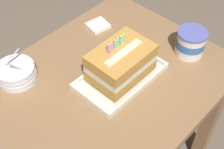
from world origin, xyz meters
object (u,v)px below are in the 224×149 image
object	(u,v)px
bowl_stack	(16,73)
napkin_pile	(98,25)
ice_cream_tub	(191,42)
birthday_cake	(121,63)
foil_tray	(121,77)

from	to	relation	value
bowl_stack	napkin_pile	bearing A→B (deg)	-0.53
bowl_stack	ice_cream_tub	size ratio (longest dim) A/B	1.25
birthday_cake	napkin_pile	world-z (taller)	birthday_cake
napkin_pile	ice_cream_tub	bearing A→B (deg)	-70.87
napkin_pile	birthday_cake	bearing A→B (deg)	-119.87
birthday_cake	bowl_stack	bearing A→B (deg)	133.39
foil_tray	napkin_pile	bearing A→B (deg)	60.13
foil_tray	bowl_stack	bearing A→B (deg)	133.38
foil_tray	birthday_cake	bearing A→B (deg)	90.00
birthday_cake	ice_cream_tub	distance (m)	0.31
bowl_stack	napkin_pile	distance (m)	0.43
bowl_stack	napkin_pile	xyz separation A→B (m)	(0.43, -0.00, -0.02)
foil_tray	ice_cream_tub	bearing A→B (deg)	-20.19
foil_tray	birthday_cake	world-z (taller)	birthday_cake
birthday_cake	bowl_stack	world-z (taller)	birthday_cake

